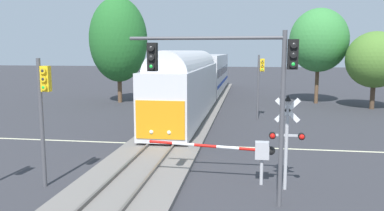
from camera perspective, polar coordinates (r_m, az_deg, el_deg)
name	(u,v)px	position (r m, az deg, el deg)	size (l,w,h in m)	color
ground_plane	(165,144)	(22.44, -4.04, -5.85)	(220.00, 220.00, 0.00)	#333338
road_centre_stripe	(165,144)	(22.44, -4.04, -5.84)	(44.00, 0.20, 0.01)	beige
railway_track	(165,143)	(22.42, -4.04, -5.62)	(4.40, 80.00, 0.32)	slate
commuter_train	(202,77)	(38.98, 1.45, 4.33)	(3.04, 40.29, 5.16)	silver
crossing_gate_near	(249,151)	(15.75, 8.61, -6.75)	(5.25, 0.40, 1.80)	#B7B7BC
crossing_signal_mast	(287,133)	(15.18, 14.08, -4.00)	(1.36, 0.44, 3.77)	#B2B2B7
traffic_signal_median	(43,102)	(15.96, -21.47, 0.53)	(0.53, 0.38, 5.18)	#4C4C51
traffic_signal_far_side	(260,76)	(30.50, 10.23, 4.34)	(0.53, 0.38, 5.14)	#4C4C51
traffic_signal_near_right	(238,74)	(13.09, 6.91, 4.76)	(5.79, 0.38, 6.14)	#4C4C51
oak_far_right	(319,40)	(41.40, 18.55, 9.28)	(5.92, 5.92, 9.76)	brown
oak_behind_train	(118,40)	(40.79, -11.01, 9.68)	(6.00, 6.00, 10.97)	brown
maple_right_background	(375,60)	(39.27, 25.84, 6.22)	(5.23, 5.23, 7.25)	#4C3828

